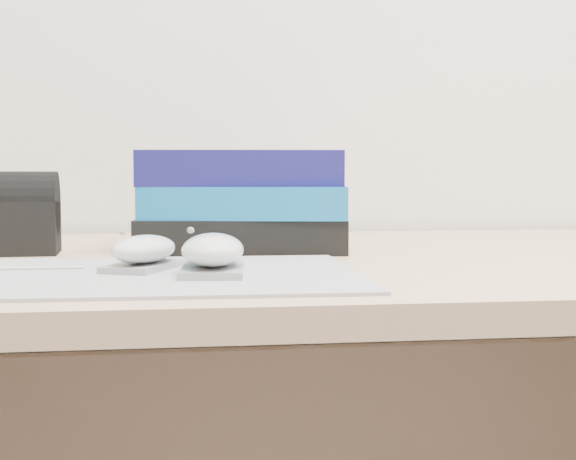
{
  "coord_description": "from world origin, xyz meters",
  "views": [
    {
      "loc": [
        -0.2,
        0.56,
        0.83
      ],
      "look_at": [
        -0.08,
        1.46,
        0.77
      ],
      "focal_mm": 50.0,
      "sensor_mm": 36.0,
      "label": 1
    }
  ],
  "objects": [
    {
      "name": "book_stack",
      "position": [
        -0.12,
        1.67,
        0.8
      ],
      "size": [
        0.3,
        0.26,
        0.14
      ],
      "color": "black",
      "rests_on": "desk"
    },
    {
      "name": "mousepad",
      "position": [
        -0.23,
        1.38,
        0.73
      ],
      "size": [
        0.41,
        0.32,
        0.0
      ],
      "primitive_type": "cube",
      "rotation": [
        0.0,
        0.0,
        -0.01
      ],
      "color": "gray",
      "rests_on": "desk"
    },
    {
      "name": "mouse_rear",
      "position": [
        -0.24,
        1.42,
        0.75
      ],
      "size": [
        0.09,
        0.11,
        0.04
      ],
      "color": "gray",
      "rests_on": "mousepad"
    },
    {
      "name": "mouse_front",
      "position": [
        -0.17,
        1.37,
        0.75
      ],
      "size": [
        0.07,
        0.12,
        0.05
      ],
      "color": "gray",
      "rests_on": "mousepad"
    },
    {
      "name": "desk",
      "position": [
        0.0,
        1.64,
        0.5
      ],
      "size": [
        1.6,
        0.8,
        0.73
      ],
      "color": "tan",
      "rests_on": "ground"
    },
    {
      "name": "pouch",
      "position": [
        -0.42,
        1.64,
        0.78
      ],
      "size": [
        0.12,
        0.09,
        0.11
      ],
      "color": "black",
      "rests_on": "desk"
    }
  ]
}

